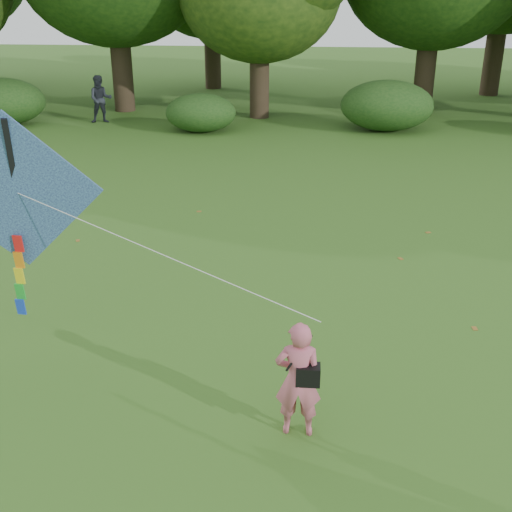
{
  "coord_description": "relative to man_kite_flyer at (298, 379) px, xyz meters",
  "views": [
    {
      "loc": [
        0.0,
        -6.92,
        5.4
      ],
      "look_at": [
        -0.71,
        2.0,
        1.5
      ],
      "focal_mm": 45.0,
      "sensor_mm": 36.0,
      "label": 1
    }
  ],
  "objects": [
    {
      "name": "ground",
      "position": [
        0.01,
        0.19,
        -0.8
      ],
      "size": [
        100.0,
        100.0,
        0.0
      ],
      "primitive_type": "plane",
      "color": "#265114",
      "rests_on": "ground"
    },
    {
      "name": "man_kite_flyer",
      "position": [
        0.0,
        0.0,
        0.0
      ],
      "size": [
        0.58,
        0.38,
        1.6
      ],
      "primitive_type": "imported",
      "rotation": [
        0.0,
        0.0,
        3.14
      ],
      "color": "#C55D71",
      "rests_on": "ground"
    },
    {
      "name": "bystander_left",
      "position": [
        -8.23,
        18.61,
        0.13
      ],
      "size": [
        1.07,
        0.94,
        1.86
      ],
      "primitive_type": "imported",
      "rotation": [
        0.0,
        0.0,
        0.3
      ],
      "color": "#252931",
      "rests_on": "ground"
    },
    {
      "name": "crossbody_bag",
      "position": [
        0.12,
        -0.03,
        0.11
      ],
      "size": [
        0.43,
        0.2,
        0.67
      ],
      "color": "black",
      "rests_on": "ground"
    },
    {
      "name": "flying_kite",
      "position": [
        -4.0,
        1.53,
        1.8
      ],
      "size": [
        5.43,
        1.87,
        3.14
      ],
      "color": "#224895",
      "rests_on": "ground"
    },
    {
      "name": "shrub_band",
      "position": [
        -0.71,
        17.8,
        0.06
      ],
      "size": [
        39.15,
        3.22,
        1.88
      ],
      "color": "#264919",
      "rests_on": "ground"
    },
    {
      "name": "fallen_leaves",
      "position": [
        0.79,
        2.12,
        -0.8
      ],
      "size": [
        8.87,
        11.96,
        0.01
      ],
      "color": "brown",
      "rests_on": "ground"
    }
  ]
}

